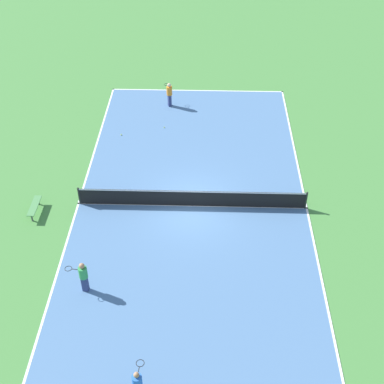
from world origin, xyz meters
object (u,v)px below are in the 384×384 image
at_px(player_near_blue, 137,383).
at_px(tennis_ball_far_baseline, 121,135).
at_px(player_center_orange, 169,93).
at_px(player_far_green, 83,275).
at_px(tennis_ball_midcourt, 164,127).
at_px(tennis_net, 192,198).
at_px(bench, 34,206).
at_px(tennis_ball_left_sideline, 217,193).

relative_size(player_near_blue, tennis_ball_far_baseline, 20.05).
bearing_deg(tennis_ball_far_baseline, player_center_orange, -126.51).
xyz_separation_m(player_far_green, tennis_ball_midcourt, (-2.38, -12.85, -0.86)).
distance_m(player_near_blue, tennis_ball_far_baseline, 16.93).
distance_m(tennis_net, bench, 7.73).
xyz_separation_m(bench, tennis_ball_far_baseline, (-3.28, -7.08, -0.33)).
xyz_separation_m(tennis_ball_left_sideline, tennis_ball_far_baseline, (5.65, -5.31, 0.00)).
height_order(player_center_orange, player_far_green, player_center_orange).
relative_size(tennis_net, tennis_ball_left_sideline, 166.74).
relative_size(bench, player_far_green, 0.99).
xyz_separation_m(player_center_orange, tennis_ball_midcourt, (0.16, 2.70, -0.87)).
bearing_deg(tennis_ball_midcourt, tennis_net, 104.81).
bearing_deg(player_near_blue, player_far_green, 35.21).
bearing_deg(tennis_ball_far_baseline, player_far_green, 90.55).
bearing_deg(tennis_net, player_far_green, 52.51).
xyz_separation_m(player_center_orange, player_near_blue, (-0.20, 20.27, -0.14)).
distance_m(tennis_ball_midcourt, tennis_ball_far_baseline, 2.65).
height_order(tennis_ball_left_sideline, tennis_ball_far_baseline, same).
bearing_deg(player_center_orange, tennis_ball_midcourt, 155.99).
relative_size(player_center_orange, player_near_blue, 1.17).
distance_m(tennis_net, tennis_ball_left_sideline, 1.68).
relative_size(bench, tennis_ball_left_sideline, 22.71).
relative_size(tennis_net, bench, 7.34).
bearing_deg(player_center_orange, tennis_ball_left_sideline, 178.00).
height_order(tennis_net, tennis_ball_far_baseline, tennis_net).
distance_m(tennis_ball_left_sideline, tennis_ball_midcourt, 6.96).
distance_m(player_far_green, tennis_ball_left_sideline, 8.69).
relative_size(player_center_orange, tennis_ball_far_baseline, 23.41).
bearing_deg(tennis_ball_far_baseline, player_near_blue, 99.74).
bearing_deg(player_far_green, player_near_blue, 126.97).
xyz_separation_m(tennis_net, player_center_orange, (1.75, -9.95, 0.41)).
bearing_deg(player_far_green, tennis_ball_far_baseline, -82.70).
bearing_deg(tennis_ball_far_baseline, tennis_net, 124.77).
height_order(player_far_green, tennis_ball_left_sideline, player_far_green).
xyz_separation_m(tennis_net, player_far_green, (4.30, 5.60, 0.39)).
distance_m(tennis_net, player_far_green, 7.07).
distance_m(player_near_blue, tennis_ball_left_sideline, 11.72).
xyz_separation_m(tennis_net, bench, (7.70, 0.73, -0.14)).
distance_m(player_center_orange, tennis_ball_far_baseline, 4.56).
bearing_deg(tennis_ball_far_baseline, bench, 65.13).
height_order(bench, player_far_green, player_far_green).
bearing_deg(tennis_net, tennis_ball_midcourt, -75.19).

